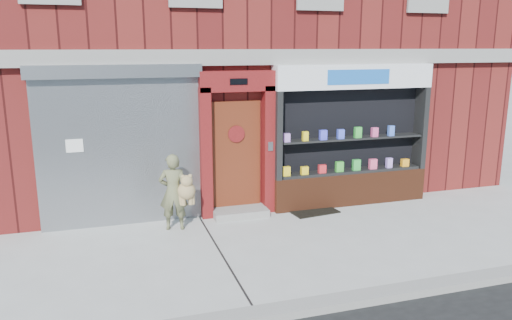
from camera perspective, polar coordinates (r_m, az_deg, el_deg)
name	(u,v)px	position (r m, az deg, el deg)	size (l,w,h in m)	color
ground	(307,243)	(8.90, 5.85, -9.37)	(80.00, 80.00, 0.00)	#9E9E99
curb	(370,297)	(7.14, 12.85, -15.02)	(60.00, 0.30, 0.12)	gray
building	(223,22)	(13.96, -3.77, 15.50)	(12.00, 8.16, 8.00)	#531313
shutter_bay	(120,136)	(9.63, -15.32, 2.61)	(3.10, 0.30, 3.04)	gray
red_door_bay	(237,144)	(9.94, -2.15, 1.84)	(1.52, 0.58, 2.90)	#530E0F
pharmacy_bay	(351,142)	(10.82, 10.80, 2.07)	(3.50, 0.41, 3.00)	#552614
woman	(176,192)	(9.36, -9.18, -3.58)	(0.69, 0.50, 1.45)	#616241
doormat	(312,210)	(10.52, 6.46, -5.76)	(0.96, 0.67, 0.02)	black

